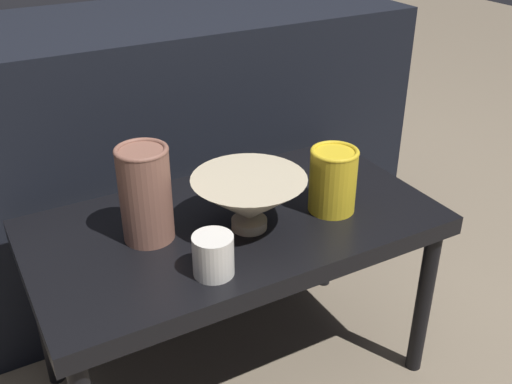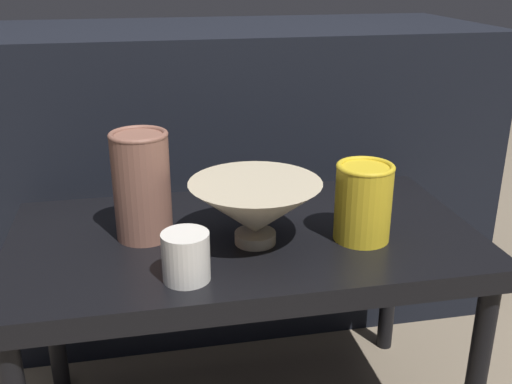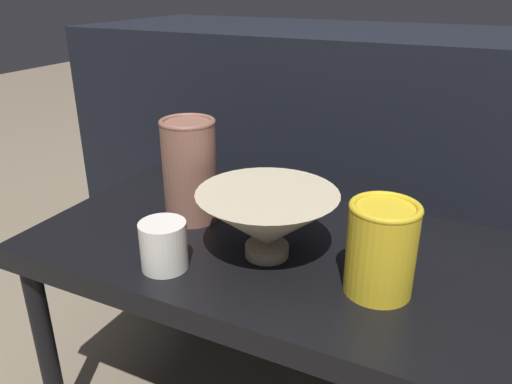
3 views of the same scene
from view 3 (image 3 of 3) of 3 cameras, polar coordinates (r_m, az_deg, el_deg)
table at (r=0.88m, az=1.74°, el=-8.31°), size 0.83×0.45×0.43m
couch_backdrop at (r=1.33m, az=11.02°, el=1.81°), size 1.38×0.50×0.73m
bowl at (r=0.79m, az=1.28°, el=-3.20°), size 0.23×0.23×0.11m
vase_textured_left at (r=0.91m, az=-7.58°, el=2.61°), size 0.10×0.10×0.19m
vase_colorful_right at (r=0.72m, az=14.13°, el=-6.14°), size 0.10×0.10×0.14m
cup at (r=0.78m, az=-10.50°, el=-6.02°), size 0.07×0.07×0.08m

